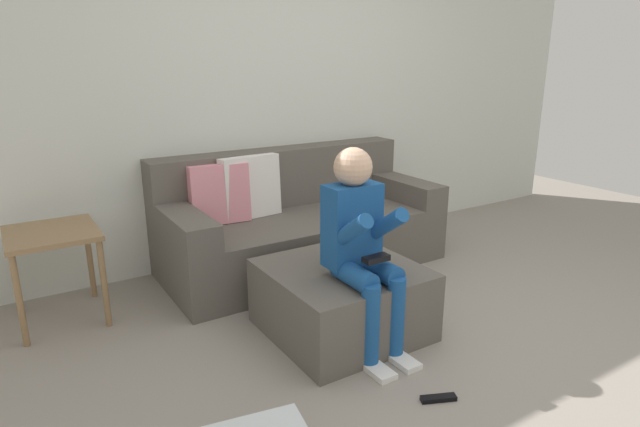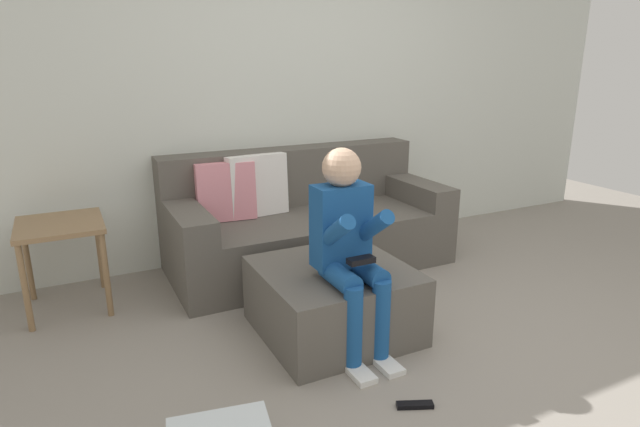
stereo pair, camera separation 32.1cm
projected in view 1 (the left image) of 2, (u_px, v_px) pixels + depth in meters
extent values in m
plane|color=gray|center=(483.00, 357.00, 2.77)|extent=(8.28, 8.28, 0.00)
cube|color=silver|center=(286.00, 83.00, 4.09)|extent=(6.37, 0.10, 2.66)
cube|color=#59544C|center=(303.00, 240.00, 3.93)|extent=(2.05, 0.90, 0.41)
cube|color=#59544C|center=(281.00, 177.00, 4.08)|extent=(2.05, 0.24, 0.44)
cube|color=#59544C|center=(181.00, 223.00, 3.38)|extent=(0.22, 0.90, 0.17)
cube|color=#59544C|center=(399.00, 187.00, 4.32)|extent=(0.22, 0.90, 0.17)
cube|color=pink|center=(219.00, 194.00, 3.62)|extent=(0.42, 0.19, 0.42)
cube|color=white|center=(250.00, 187.00, 3.75)|extent=(0.45, 0.17, 0.45)
cube|color=#59544C|center=(342.00, 299.00, 2.99)|extent=(0.80, 0.80, 0.39)
cube|color=#194C8C|center=(352.00, 225.00, 2.77)|extent=(0.30, 0.16, 0.44)
sphere|color=#D8AD8C|center=(353.00, 167.00, 2.68)|extent=(0.20, 0.20, 0.20)
cylinder|color=#194C8C|center=(354.00, 276.00, 2.67)|extent=(0.11, 0.28, 0.11)
cylinder|color=#194C8C|center=(370.00, 324.00, 2.62)|extent=(0.10, 0.10, 0.42)
cube|color=white|center=(376.00, 369.00, 2.63)|extent=(0.10, 0.22, 0.03)
cylinder|color=#194C8C|center=(349.00, 233.00, 2.61)|extent=(0.08, 0.33, 0.26)
cylinder|color=#194C8C|center=(379.00, 269.00, 2.76)|extent=(0.11, 0.28, 0.11)
cylinder|color=#194C8C|center=(395.00, 316.00, 2.70)|extent=(0.10, 0.10, 0.42)
cube|color=white|center=(401.00, 360.00, 2.72)|extent=(0.10, 0.22, 0.03)
cylinder|color=#194C8C|center=(383.00, 227.00, 2.72)|extent=(0.08, 0.34, 0.27)
cube|color=black|center=(376.00, 259.00, 2.63)|extent=(0.14, 0.06, 0.03)
cube|color=olive|center=(51.00, 233.00, 3.02)|extent=(0.49, 0.53, 0.03)
cylinder|color=olive|center=(20.00, 302.00, 2.80)|extent=(0.04, 0.04, 0.53)
cylinder|color=olive|center=(104.00, 284.00, 3.02)|extent=(0.04, 0.04, 0.53)
cylinder|color=olive|center=(14.00, 273.00, 3.18)|extent=(0.04, 0.04, 0.53)
cylinder|color=olive|center=(90.00, 259.00, 3.40)|extent=(0.04, 0.04, 0.53)
cube|color=black|center=(438.00, 398.00, 2.41)|extent=(0.17, 0.11, 0.02)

